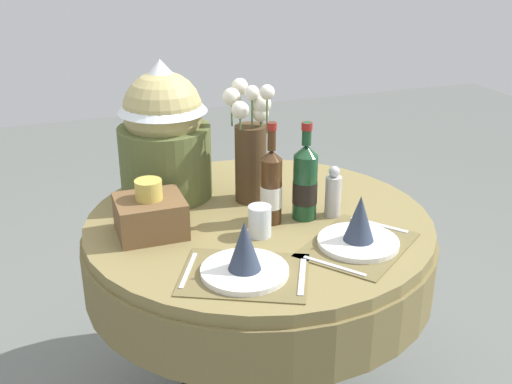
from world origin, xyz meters
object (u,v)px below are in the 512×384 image
(place_setting_right, at_px, (359,231))
(pepper_mill, at_px, (333,194))
(wine_bottle_left, at_px, (271,186))
(tumbler_near_left, at_px, (260,221))
(woven_basket_side_left, at_px, (150,214))
(dining_table, at_px, (259,257))
(flower_vase, at_px, (250,146))
(place_setting_left, at_px, (245,260))
(wine_bottle_centre, at_px, (305,182))
(gift_tub_back_left, at_px, (164,126))

(place_setting_right, distance_m, pepper_mill, 0.22)
(wine_bottle_left, xyz_separation_m, pepper_mill, (0.20, -0.02, -0.05))
(tumbler_near_left, height_order, woven_basket_side_left, woven_basket_side_left)
(dining_table, height_order, pepper_mill, pepper_mill)
(woven_basket_side_left, bearing_deg, flower_vase, 20.52)
(place_setting_left, xyz_separation_m, pepper_mill, (0.39, 0.26, 0.03))
(wine_bottle_centre, distance_m, woven_basket_side_left, 0.49)
(place_setting_right, distance_m, gift_tub_back_left, 0.75)
(dining_table, distance_m, flower_vase, 0.37)
(flower_vase, distance_m, wine_bottle_left, 0.20)
(wine_bottle_left, bearing_deg, pepper_mill, -6.37)
(dining_table, xyz_separation_m, place_setting_left, (-0.16, -0.33, 0.19))
(place_setting_left, height_order, tumbler_near_left, place_setting_left)
(dining_table, distance_m, wine_bottle_centre, 0.30)
(place_setting_right, height_order, tumbler_near_left, place_setting_right)
(place_setting_right, distance_m, wine_bottle_centre, 0.26)
(dining_table, distance_m, place_setting_right, 0.40)
(tumbler_near_left, distance_m, gift_tub_back_left, 0.50)
(gift_tub_back_left, bearing_deg, tumbler_near_left, -64.41)
(wine_bottle_left, bearing_deg, wine_bottle_centre, -2.91)
(flower_vase, xyz_separation_m, pepper_mill, (0.21, -0.21, -0.12))
(wine_bottle_centre, bearing_deg, dining_table, 162.03)
(dining_table, relative_size, wine_bottle_left, 3.45)
(place_setting_left, relative_size, woven_basket_side_left, 2.07)
(place_setting_left, relative_size, tumbler_near_left, 4.34)
(place_setting_left, bearing_deg, wine_bottle_left, 57.02)
(pepper_mill, bearing_deg, place_setting_left, -146.02)
(gift_tub_back_left, bearing_deg, woven_basket_side_left, -111.67)
(place_setting_left, bearing_deg, dining_table, 63.94)
(place_setting_right, xyz_separation_m, pepper_mill, (0.02, 0.22, 0.03))
(dining_table, xyz_separation_m, place_setting_right, (0.21, -0.28, 0.19))
(pepper_mill, bearing_deg, tumbler_near_left, -168.49)
(flower_vase, relative_size, wine_bottle_left, 1.28)
(flower_vase, bearing_deg, place_setting_right, -66.25)
(place_setting_right, xyz_separation_m, tumbler_near_left, (-0.25, 0.16, 0.00))
(dining_table, relative_size, wine_bottle_centre, 3.56)
(flower_vase, distance_m, pepper_mill, 0.32)
(tumbler_near_left, xyz_separation_m, woven_basket_side_left, (-0.31, 0.13, 0.02))
(flower_vase, height_order, gift_tub_back_left, gift_tub_back_left)
(dining_table, distance_m, pepper_mill, 0.33)
(flower_vase, height_order, woven_basket_side_left, flower_vase)
(wine_bottle_left, bearing_deg, tumbler_near_left, -130.43)
(place_setting_right, xyz_separation_m, wine_bottle_left, (-0.18, 0.24, 0.08))
(pepper_mill, bearing_deg, flower_vase, 134.72)
(place_setting_left, height_order, wine_bottle_left, wine_bottle_left)
(place_setting_left, height_order, flower_vase, flower_vase)
(place_setting_left, height_order, gift_tub_back_left, gift_tub_back_left)
(flower_vase, xyz_separation_m, tumbler_near_left, (-0.06, -0.27, -0.15))
(pepper_mill, bearing_deg, wine_bottle_left, 173.63)
(wine_bottle_left, relative_size, pepper_mill, 1.92)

